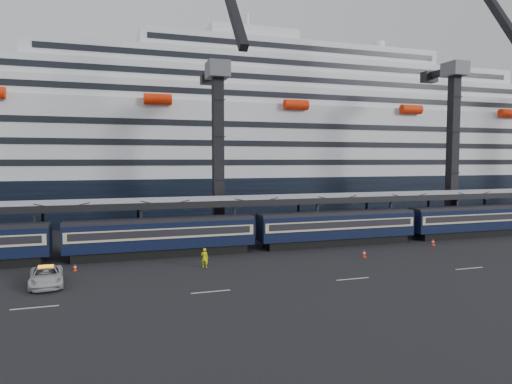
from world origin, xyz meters
TOP-DOWN VIEW (x-y plane):
  - ground at (0.00, 0.00)m, footprint 260.00×260.00m
  - train at (-4.65, 10.00)m, footprint 133.05×3.00m
  - canopy at (0.00, 14.00)m, footprint 130.00×6.25m
  - cruise_ship at (-1.08, 45.99)m, footprint 214.09×28.84m
  - crane_dark_near at (-20.00, 18.59)m, footprint 4.50×17.75m
  - crane_dark_mid at (15.00, 17.59)m, footprint 4.50×18.24m
  - pickup_truck at (-37.94, 1.63)m, footprint 2.95×5.51m
  - worker at (-24.89, 3.73)m, footprint 0.78×0.68m
  - traffic_cone_a at (-37.75, 1.40)m, footprint 0.35×0.35m
  - traffic_cone_b at (-36.14, 6.11)m, footprint 0.34×0.34m
  - traffic_cone_c at (-8.52, 3.25)m, footprint 0.40×0.40m
  - traffic_cone_d at (2.49, 6.43)m, footprint 0.42×0.42m

SIDE VIEW (x-z plane):
  - ground at x=0.00m, z-range 0.00..0.00m
  - traffic_cone_b at x=-36.14m, z-range 0.00..0.67m
  - traffic_cone_a at x=-37.75m, z-range 0.00..0.69m
  - traffic_cone_c at x=-8.52m, z-range -0.01..0.80m
  - traffic_cone_d at x=2.49m, z-range -0.01..0.83m
  - pickup_truck at x=-37.94m, z-range 0.00..1.47m
  - worker at x=-24.89m, z-range 0.00..1.81m
  - train at x=-4.65m, z-range 0.18..4.23m
  - canopy at x=0.00m, z-range 2.49..8.01m
  - crane_dark_near at x=-20.00m, z-range -5.61..29.47m
  - cruise_ship at x=-1.08m, z-range -4.66..29.34m
  - crane_dark_mid at x=15.00m, z-range -6.46..33.18m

